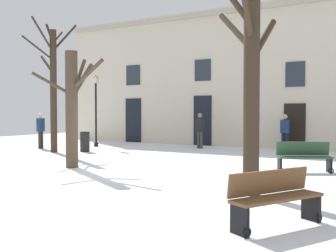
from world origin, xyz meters
TOP-DOWN VIEW (x-y plane):
  - ground_plane at (0.00, 0.00)m, footprint 36.78×36.78m
  - building_facade at (0.00, 9.92)m, footprint 22.99×0.60m
  - tree_near_facade at (-6.55, 2.93)m, footprint 1.93×3.07m
  - tree_left_of_center at (4.14, -1.57)m, footprint 1.48×2.18m
  - tree_center at (-2.28, -0.31)m, footprint 2.28×2.06m
  - streetlamp at (-6.88, 6.22)m, footprint 0.30×0.30m
  - litter_bin at (-5.48, 3.81)m, footprint 0.45×0.45m
  - bench_by_litter_bin at (4.46, 2.45)m, footprint 1.64×1.15m
  - bench_back_to_back_right at (5.33, -3.78)m, footprint 1.18×1.69m
  - person_by_shop_door at (-8.48, 3.94)m, footprint 0.29×0.42m
  - person_crossing_plaza at (-1.68, 7.93)m, footprint 0.42×0.31m
  - person_strolling at (2.23, 8.92)m, footprint 0.40×0.25m

SIDE VIEW (x-z plane):
  - ground_plane at x=0.00m, z-range 0.00..0.00m
  - litter_bin at x=-5.48m, z-range 0.00..0.91m
  - bench_by_litter_bin at x=4.46m, z-range 0.01..0.92m
  - bench_back_to_back_right at x=5.33m, z-range 0.03..0.92m
  - person_strolling at x=2.23m, z-range 0.09..1.80m
  - person_crossing_plaza at x=-1.68m, z-range 0.10..1.85m
  - person_by_shop_door at x=-8.48m, z-range 0.10..1.87m
  - tree_center at x=-2.28m, z-range 0.15..4.00m
  - streetlamp at x=-6.88m, z-range 0.42..4.16m
  - tree_left_of_center at x=4.14m, z-range -0.12..5.14m
  - tree_near_facade at x=-6.55m, z-range 0.15..6.04m
  - building_facade at x=0.00m, z-range 0.05..7.32m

